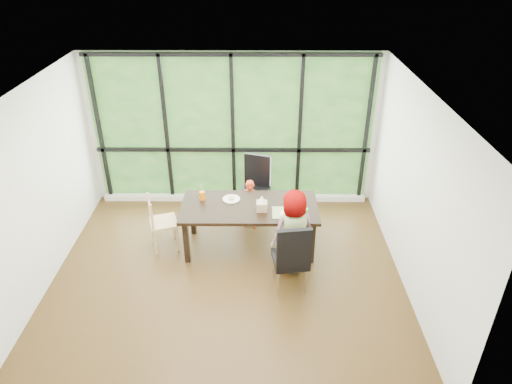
% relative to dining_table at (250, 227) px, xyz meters
% --- Properties ---
extents(ground, '(5.00, 5.00, 0.00)m').
position_rel_dining_table_xyz_m(ground, '(-0.31, -0.71, -0.38)').
color(ground, black).
rests_on(ground, ground).
extents(back_wall, '(5.00, 0.00, 5.00)m').
position_rel_dining_table_xyz_m(back_wall, '(-0.31, 1.54, 0.98)').
color(back_wall, silver).
rests_on(back_wall, ground).
extents(foliage_backdrop, '(4.80, 0.02, 2.65)m').
position_rel_dining_table_xyz_m(foliage_backdrop, '(-0.31, 1.52, 0.98)').
color(foliage_backdrop, '#214B1D').
rests_on(foliage_backdrop, back_wall).
extents(window_mullions, '(4.80, 0.06, 2.65)m').
position_rel_dining_table_xyz_m(window_mullions, '(-0.31, 1.48, 0.98)').
color(window_mullions, black).
rests_on(window_mullions, back_wall).
extents(window_sill, '(4.80, 0.12, 0.10)m').
position_rel_dining_table_xyz_m(window_sill, '(-0.31, 1.44, -0.33)').
color(window_sill, silver).
rests_on(window_sill, ground).
extents(dining_table, '(2.12, 1.11, 0.75)m').
position_rel_dining_table_xyz_m(dining_table, '(0.00, 0.00, 0.00)').
color(dining_table, black).
rests_on(dining_table, ground).
extents(chair_window_leather, '(0.58, 0.58, 1.08)m').
position_rel_dining_table_xyz_m(chair_window_leather, '(0.06, 0.93, 0.17)').
color(chair_window_leather, black).
rests_on(chair_window_leather, ground).
extents(chair_interior_leather, '(0.52, 0.52, 1.08)m').
position_rel_dining_table_xyz_m(chair_interior_leather, '(0.57, -0.92, 0.17)').
color(chair_interior_leather, black).
rests_on(chair_interior_leather, ground).
extents(chair_end_beech, '(0.51, 0.52, 0.90)m').
position_rel_dining_table_xyz_m(chair_end_beech, '(-1.33, 0.01, 0.08)').
color(chair_end_beech, tan).
rests_on(chair_end_beech, ground).
extents(child_toddler, '(0.35, 0.26, 0.86)m').
position_rel_dining_table_xyz_m(child_toddler, '(0.00, 0.57, 0.06)').
color(child_toddler, red).
rests_on(child_toddler, ground).
extents(child_older, '(0.74, 0.61, 1.30)m').
position_rel_dining_table_xyz_m(child_older, '(0.61, -0.53, 0.27)').
color(child_older, gray).
rests_on(child_older, ground).
extents(placemat, '(0.45, 0.33, 0.01)m').
position_rel_dining_table_xyz_m(placemat, '(0.56, -0.19, 0.38)').
color(placemat, tan).
rests_on(placemat, dining_table).
extents(plate_far, '(0.27, 0.27, 0.02)m').
position_rel_dining_table_xyz_m(plate_far, '(-0.28, 0.19, 0.38)').
color(plate_far, white).
rests_on(plate_far, dining_table).
extents(plate_near, '(0.24, 0.24, 0.01)m').
position_rel_dining_table_xyz_m(plate_near, '(0.57, -0.22, 0.38)').
color(plate_near, white).
rests_on(plate_near, dining_table).
extents(orange_cup, '(0.08, 0.08, 0.13)m').
position_rel_dining_table_xyz_m(orange_cup, '(-0.73, 0.19, 0.44)').
color(orange_cup, '#FF7400').
rests_on(orange_cup, dining_table).
extents(green_cup, '(0.08, 0.08, 0.13)m').
position_rel_dining_table_xyz_m(green_cup, '(0.81, -0.29, 0.44)').
color(green_cup, green).
rests_on(green_cup, dining_table).
extents(tissue_box, '(0.16, 0.16, 0.14)m').
position_rel_dining_table_xyz_m(tissue_box, '(0.19, -0.12, 0.44)').
color(tissue_box, tan).
rests_on(tissue_box, dining_table).
extents(crepe_rolls_far, '(0.10, 0.12, 0.04)m').
position_rel_dining_table_xyz_m(crepe_rolls_far, '(-0.28, 0.19, 0.41)').
color(crepe_rolls_far, tan).
rests_on(crepe_rolls_far, plate_far).
extents(crepe_rolls_near, '(0.05, 0.12, 0.04)m').
position_rel_dining_table_xyz_m(crepe_rolls_near, '(0.57, -0.22, 0.41)').
color(crepe_rolls_near, tan).
rests_on(crepe_rolls_near, plate_near).
extents(straw_white, '(0.01, 0.04, 0.20)m').
position_rel_dining_table_xyz_m(straw_white, '(-0.73, 0.19, 0.55)').
color(straw_white, white).
rests_on(straw_white, orange_cup).
extents(straw_pink, '(0.01, 0.04, 0.20)m').
position_rel_dining_table_xyz_m(straw_pink, '(0.81, -0.29, 0.55)').
color(straw_pink, pink).
rests_on(straw_pink, green_cup).
extents(tissue, '(0.12, 0.12, 0.11)m').
position_rel_dining_table_xyz_m(tissue, '(0.19, -0.12, 0.57)').
color(tissue, white).
rests_on(tissue, tissue_box).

